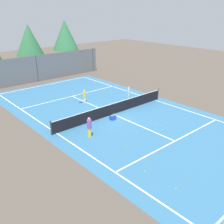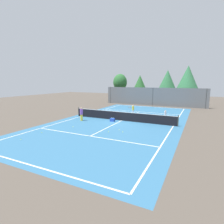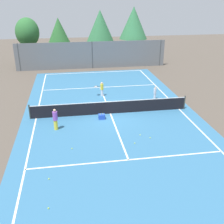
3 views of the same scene
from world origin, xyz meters
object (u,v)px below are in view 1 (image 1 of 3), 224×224
at_px(tennis_ball_2, 166,123).
at_px(tennis_ball_5, 110,118).
at_px(player_1, 89,127).
at_px(tennis_ball_7, 176,189).
at_px(tennis_ball_0, 145,171).
at_px(tennis_ball_1, 138,100).
at_px(tennis_ball_3, 157,123).
at_px(ball_crate, 113,117).
at_px(tennis_ball_6, 162,129).
at_px(tennis_ball_4, 126,146).
at_px(player_0, 129,92).
at_px(player_2, 84,96).

height_order(tennis_ball_2, tennis_ball_5, same).
xyz_separation_m(player_1, tennis_ball_7, (-0.14, -7.46, -0.73)).
distance_m(player_1, tennis_ball_2, 6.33).
bearing_deg(tennis_ball_0, tennis_ball_1, 45.11).
relative_size(tennis_ball_0, tennis_ball_5, 1.00).
height_order(tennis_ball_3, tennis_ball_7, same).
bearing_deg(tennis_ball_1, tennis_ball_5, -163.10).
bearing_deg(tennis_ball_7, ball_crate, 68.65).
bearing_deg(tennis_ball_6, ball_crate, 111.49).
bearing_deg(tennis_ball_6, tennis_ball_4, -179.52).
height_order(player_0, tennis_ball_6, player_0).
xyz_separation_m(player_0, player_2, (-4.41, 1.55, 0.10)).
xyz_separation_m(tennis_ball_1, tennis_ball_7, (-8.43, -10.58, 0.00)).
bearing_deg(tennis_ball_4, tennis_ball_5, 62.40).
xyz_separation_m(tennis_ball_1, tennis_ball_4, (-7.31, -5.84, 0.00)).
bearing_deg(player_1, tennis_ball_1, 20.60).
relative_size(player_0, player_2, 0.87).
height_order(player_0, tennis_ball_3, player_0).
xyz_separation_m(tennis_ball_2, tennis_ball_3, (-0.53, 0.47, 0.00)).
bearing_deg(tennis_ball_4, ball_crate, 60.02).
bearing_deg(tennis_ball_4, tennis_ball_2, 6.13).
relative_size(tennis_ball_3, tennis_ball_4, 1.00).
bearing_deg(player_2, tennis_ball_5, -98.01).
relative_size(player_1, tennis_ball_5, 22.50).
height_order(player_1, tennis_ball_6, player_1).
distance_m(player_1, tennis_ball_7, 7.50).
xyz_separation_m(tennis_ball_2, tennis_ball_7, (-6.03, -5.26, 0.00)).
bearing_deg(tennis_ball_5, tennis_ball_4, -117.60).
xyz_separation_m(tennis_ball_0, tennis_ball_1, (8.51, 8.55, 0.00)).
bearing_deg(tennis_ball_6, tennis_ball_0, -151.28).
height_order(tennis_ball_2, tennis_ball_6, same).
xyz_separation_m(player_1, tennis_ball_0, (-0.22, -5.43, -0.73)).
xyz_separation_m(ball_crate, tennis_ball_6, (1.53, -3.88, -0.15)).
bearing_deg(tennis_ball_0, tennis_ball_3, 33.56).
relative_size(tennis_ball_4, tennis_ball_6, 1.00).
height_order(tennis_ball_1, tennis_ball_6, same).
distance_m(player_2, ball_crate, 4.89).
relative_size(ball_crate, tennis_ball_5, 6.99).
distance_m(player_0, tennis_ball_4, 10.25).
height_order(tennis_ball_1, tennis_ball_3, same).
distance_m(tennis_ball_4, tennis_ball_6, 3.79).
xyz_separation_m(player_1, tennis_ball_3, (5.36, -1.73, -0.73)).
height_order(player_1, tennis_ball_2, player_1).
bearing_deg(tennis_ball_4, tennis_ball_0, -113.99).
relative_size(ball_crate, tennis_ball_0, 6.99).
bearing_deg(tennis_ball_3, player_0, 64.85).
bearing_deg(tennis_ball_6, player_0, 63.96).
distance_m(player_2, tennis_ball_0, 12.16).
relative_size(player_1, tennis_ball_7, 22.50).
relative_size(tennis_ball_0, tennis_ball_1, 1.00).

